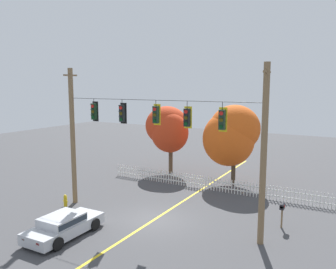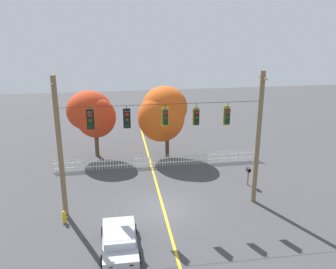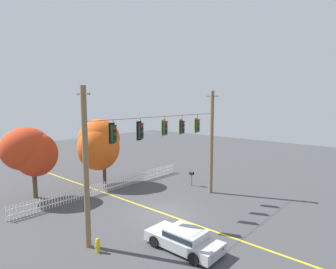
{
  "view_description": "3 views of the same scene",
  "coord_description": "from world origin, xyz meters",
  "px_view_note": "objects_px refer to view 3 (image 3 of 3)",
  "views": [
    {
      "loc": [
        10.07,
        -16.28,
        7.72
      ],
      "look_at": [
        0.91,
        0.03,
        5.04
      ],
      "focal_mm": 37.16,
      "sensor_mm": 36.0,
      "label": 1
    },
    {
      "loc": [
        -2.87,
        -20.93,
        11.83
      ],
      "look_at": [
        0.37,
        0.31,
        4.89
      ],
      "focal_mm": 39.1,
      "sensor_mm": 36.0,
      "label": 2
    },
    {
      "loc": [
        -14.4,
        -13.07,
        8.02
      ],
      "look_at": [
        0.8,
        0.26,
        5.56
      ],
      "focal_mm": 30.56,
      "sensor_mm": 36.0,
      "label": 3
    }
  ],
  "objects_px": {
    "traffic_signal_westbound_side": "(140,131)",
    "traffic_signal_southbound_primary": "(165,128)",
    "traffic_signal_northbound_primary": "(113,133)",
    "autumn_maple_near_fence": "(30,151)",
    "traffic_signal_northbound_secondary": "(197,125)",
    "autumn_maple_mid": "(99,144)",
    "roadside_mailbox": "(191,174)",
    "fire_hydrant": "(98,245)",
    "parked_car": "(184,239)",
    "traffic_signal_eastbound_side": "(182,127)"
  },
  "relations": [
    {
      "from": "autumn_maple_mid",
      "to": "parked_car",
      "type": "bearing_deg",
      "value": -107.36
    },
    {
      "from": "autumn_maple_near_fence",
      "to": "fire_hydrant",
      "type": "xyz_separation_m",
      "value": [
        -1.39,
        -10.94,
        -3.53
      ]
    },
    {
      "from": "traffic_signal_northbound_secondary",
      "to": "traffic_signal_eastbound_side",
      "type": "bearing_deg",
      "value": -179.98
    },
    {
      "from": "parked_car",
      "to": "autumn_maple_near_fence",
      "type": "bearing_deg",
      "value": 97.41
    },
    {
      "from": "traffic_signal_eastbound_side",
      "to": "parked_car",
      "type": "relative_size",
      "value": 0.34
    },
    {
      "from": "traffic_signal_northbound_primary",
      "to": "fire_hydrant",
      "type": "distance_m",
      "value": 6.08
    },
    {
      "from": "traffic_signal_westbound_side",
      "to": "traffic_signal_northbound_secondary",
      "type": "xyz_separation_m",
      "value": [
        6.14,
        0.0,
        -0.07
      ]
    },
    {
      "from": "traffic_signal_northbound_primary",
      "to": "autumn_maple_near_fence",
      "type": "xyz_separation_m",
      "value": [
        -0.48,
        10.07,
        -2.19
      ]
    },
    {
      "from": "traffic_signal_northbound_primary",
      "to": "autumn_maple_mid",
      "type": "relative_size",
      "value": 0.23
    },
    {
      "from": "traffic_signal_northbound_primary",
      "to": "autumn_maple_near_fence",
      "type": "distance_m",
      "value": 10.31
    },
    {
      "from": "traffic_signal_northbound_primary",
      "to": "autumn_maple_near_fence",
      "type": "relative_size",
      "value": 0.24
    },
    {
      "from": "traffic_signal_westbound_side",
      "to": "traffic_signal_eastbound_side",
      "type": "distance_m",
      "value": 4.2
    },
    {
      "from": "autumn_maple_near_fence",
      "to": "fire_hydrant",
      "type": "relative_size",
      "value": 7.55
    },
    {
      "from": "traffic_signal_northbound_primary",
      "to": "roadside_mailbox",
      "type": "xyz_separation_m",
      "value": [
        10.9,
        2.45,
        -4.99
      ]
    },
    {
      "from": "traffic_signal_southbound_primary",
      "to": "traffic_signal_northbound_secondary",
      "type": "distance_m",
      "value": 3.85
    },
    {
      "from": "parked_car",
      "to": "traffic_signal_northbound_secondary",
      "type": "bearing_deg",
      "value": 30.96
    },
    {
      "from": "traffic_signal_eastbound_side",
      "to": "parked_car",
      "type": "bearing_deg",
      "value": -140.15
    },
    {
      "from": "traffic_signal_eastbound_side",
      "to": "autumn_maple_mid",
      "type": "bearing_deg",
      "value": 94.56
    },
    {
      "from": "traffic_signal_westbound_side",
      "to": "traffic_signal_southbound_primary",
      "type": "relative_size",
      "value": 1.03
    },
    {
      "from": "traffic_signal_northbound_secondary",
      "to": "fire_hydrant",
      "type": "distance_m",
      "value": 11.62
    },
    {
      "from": "traffic_signal_northbound_secondary",
      "to": "roadside_mailbox",
      "type": "xyz_separation_m",
      "value": [
        2.63,
        2.45,
        -4.89
      ]
    },
    {
      "from": "traffic_signal_northbound_secondary",
      "to": "traffic_signal_southbound_primary",
      "type": "bearing_deg",
      "value": -179.99
    },
    {
      "from": "traffic_signal_eastbound_side",
      "to": "roadside_mailbox",
      "type": "height_order",
      "value": "traffic_signal_eastbound_side"
    },
    {
      "from": "autumn_maple_near_fence",
      "to": "roadside_mailbox",
      "type": "relative_size",
      "value": 4.27
    },
    {
      "from": "traffic_signal_northbound_secondary",
      "to": "fire_hydrant",
      "type": "height_order",
      "value": "traffic_signal_northbound_secondary"
    },
    {
      "from": "traffic_signal_southbound_primary",
      "to": "autumn_maple_mid",
      "type": "bearing_deg",
      "value": 82.91
    },
    {
      "from": "roadside_mailbox",
      "to": "traffic_signal_southbound_primary",
      "type": "bearing_deg",
      "value": -159.26
    },
    {
      "from": "traffic_signal_northbound_secondary",
      "to": "roadside_mailbox",
      "type": "relative_size",
      "value": 1.09
    },
    {
      "from": "traffic_signal_northbound_secondary",
      "to": "fire_hydrant",
      "type": "xyz_separation_m",
      "value": [
        -10.13,
        -0.87,
        -5.62
      ]
    },
    {
      "from": "traffic_signal_westbound_side",
      "to": "traffic_signal_southbound_primary",
      "type": "distance_m",
      "value": 2.29
    },
    {
      "from": "traffic_signal_westbound_side",
      "to": "traffic_signal_southbound_primary",
      "type": "height_order",
      "value": "same"
    },
    {
      "from": "traffic_signal_northbound_primary",
      "to": "traffic_signal_eastbound_side",
      "type": "bearing_deg",
      "value": -0.0
    },
    {
      "from": "traffic_signal_southbound_primary",
      "to": "autumn_maple_mid",
      "type": "distance_m",
      "value": 9.66
    },
    {
      "from": "autumn_maple_near_fence",
      "to": "traffic_signal_southbound_primary",
      "type": "bearing_deg",
      "value": -64.05
    },
    {
      "from": "fire_hydrant",
      "to": "roadside_mailbox",
      "type": "xyz_separation_m",
      "value": [
        12.76,
        3.32,
        0.74
      ]
    },
    {
      "from": "traffic_signal_northbound_primary",
      "to": "traffic_signal_southbound_primary",
      "type": "bearing_deg",
      "value": -0.01
    },
    {
      "from": "traffic_signal_southbound_primary",
      "to": "traffic_signal_eastbound_side",
      "type": "bearing_deg",
      "value": -0.0
    },
    {
      "from": "autumn_maple_mid",
      "to": "traffic_signal_westbound_side",
      "type": "bearing_deg",
      "value": -110.29
    },
    {
      "from": "traffic_signal_northbound_secondary",
      "to": "autumn_maple_mid",
      "type": "distance_m",
      "value": 9.94
    },
    {
      "from": "parked_car",
      "to": "roadside_mailbox",
      "type": "bearing_deg",
      "value": 34.67
    },
    {
      "from": "traffic_signal_eastbound_side",
      "to": "autumn_maple_mid",
      "type": "distance_m",
      "value": 9.61
    },
    {
      "from": "traffic_signal_southbound_primary",
      "to": "autumn_maple_near_fence",
      "type": "height_order",
      "value": "traffic_signal_southbound_primary"
    },
    {
      "from": "autumn_maple_mid",
      "to": "traffic_signal_northbound_secondary",
      "type": "bearing_deg",
      "value": -73.96
    },
    {
      "from": "traffic_signal_northbound_secondary",
      "to": "roadside_mailbox",
      "type": "bearing_deg",
      "value": 42.99
    },
    {
      "from": "traffic_signal_northbound_primary",
      "to": "parked_car",
      "type": "distance_m",
      "value": 7.02
    },
    {
      "from": "autumn_maple_mid",
      "to": "parked_car",
      "type": "xyz_separation_m",
      "value": [
        -4.21,
        -13.48,
        -3.31
      ]
    },
    {
      "from": "autumn_maple_near_fence",
      "to": "traffic_signal_northbound_primary",
      "type": "bearing_deg",
      "value": -87.28
    },
    {
      "from": "traffic_signal_northbound_primary",
      "to": "traffic_signal_northbound_secondary",
      "type": "xyz_separation_m",
      "value": [
        8.27,
        0.0,
        -0.1
      ]
    },
    {
      "from": "traffic_signal_northbound_primary",
      "to": "traffic_signal_westbound_side",
      "type": "xyz_separation_m",
      "value": [
        2.13,
        -0.0,
        -0.03
      ]
    },
    {
      "from": "traffic_signal_northbound_primary",
      "to": "autumn_maple_near_fence",
      "type": "bearing_deg",
      "value": 92.72
    }
  ]
}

